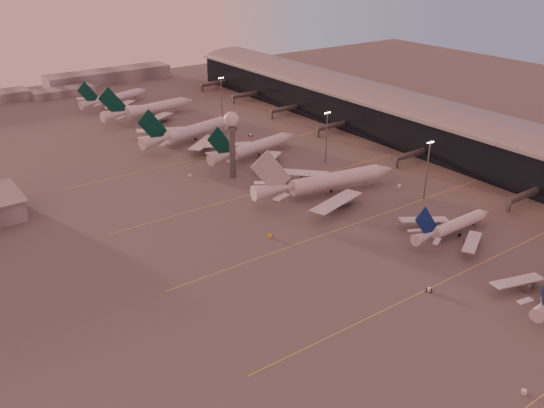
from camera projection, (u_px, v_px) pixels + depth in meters
ground at (444, 311)px, 162.67m from camera, size 700.00×700.00×0.00m
taxiway_markings at (378, 214)px, 219.85m from camera, size 180.00×185.25×0.02m
terminal at (412, 120)px, 296.60m from camera, size 57.00×362.00×23.04m
radar_tower at (232, 132)px, 245.02m from camera, size 6.40×6.40×31.10m
mast_b at (427, 167)px, 226.61m from camera, size 3.60×0.56×25.00m
mast_c at (327, 135)px, 264.52m from camera, size 3.60×0.56×25.00m
mast_d at (222, 96)px, 329.82m from camera, size 3.60×0.56×25.00m
distant_horizon at (74, 83)px, 402.17m from camera, size 165.00×37.50×9.00m
narrowbody_mid at (453, 228)px, 202.05m from camera, size 41.03×32.80×16.05m
widebody_white at (326, 185)px, 235.30m from camera, size 65.65×52.18×23.25m
greentail_a at (255, 150)px, 275.75m from camera, size 55.28×44.29×20.21m
greentail_b at (191, 134)px, 296.50m from camera, size 61.11×48.83×22.50m
greentail_c at (150, 111)px, 336.58m from camera, size 60.84×48.87×22.14m
greentail_d at (116, 100)px, 362.02m from camera, size 50.72×40.31×19.10m
gsv_truck_a at (525, 389)px, 132.65m from camera, size 6.36×4.90×2.46m
gsv_tug_mid at (429, 290)px, 171.32m from camera, size 4.04×4.45×1.09m
gsv_truck_b at (429, 216)px, 215.64m from camera, size 6.25×2.56×2.48m
gsv_truck_c at (271, 234)px, 202.20m from camera, size 5.94×3.64×2.26m
gsv_catering_b at (400, 182)px, 242.76m from camera, size 5.55×2.90×4.41m
gsv_tug_far at (252, 188)px, 241.76m from camera, size 2.90×3.61×0.90m
gsv_truck_d at (190, 174)px, 254.11m from camera, size 3.32×5.62×2.14m
gsv_tug_hangar at (251, 135)px, 305.96m from camera, size 4.45×3.30×1.14m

